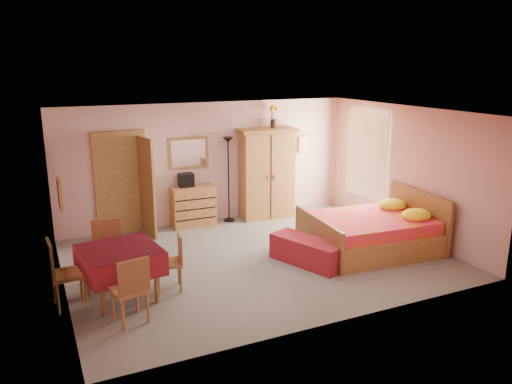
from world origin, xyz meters
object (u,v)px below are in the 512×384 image
chair_south (129,289)px  chair_east (168,262)px  stereo (186,180)px  sunflower_vase (274,116)px  wall_mirror (188,153)px  bed (370,223)px  bench (307,251)px  chair_west (68,273)px  wardrobe (266,173)px  chest_of_drawers (193,206)px  chair_north (108,253)px  dining_table (121,274)px  floor_lamp (229,180)px

chair_south → chair_east: (0.74, 0.74, -0.03)m
stereo → chair_south: (-1.93, -3.62, -0.53)m
stereo → sunflower_vase: bearing=-0.4°
wall_mirror → bed: (2.54, -2.97, -1.03)m
wall_mirror → bench: size_ratio=0.64×
chair_south → chair_west: (-0.70, 0.78, 0.04)m
wardrobe → chair_south: 5.16m
wardrobe → bed: 2.85m
chest_of_drawers → wall_mirror: bearing=91.4°
chair_west → wardrobe: bearing=117.8°
sunflower_vase → chair_north: size_ratio=0.49×
sunflower_vase → chair_south: bearing=-137.8°
chest_of_drawers → wardrobe: size_ratio=0.46×
chest_of_drawers → sunflower_vase: size_ratio=1.89×
dining_table → wardrobe: bearing=36.6°
chest_of_drawers → chair_west: chair_west is taller
wall_mirror → chair_north: bearing=-130.2°
sunflower_vase → bench: (-0.78, -2.89, -2.03)m
floor_lamp → dining_table: 4.06m
wardrobe → bench: bearing=-97.3°
wall_mirror → wardrobe: wardrobe is taller
sunflower_vase → chest_of_drawers: bearing=-179.1°
stereo → dining_table: (-1.91, -2.90, -0.61)m
floor_lamp → chair_west: bearing=-142.1°
bed → chair_south: bed is taller
floor_lamp → dining_table: (-2.85, -2.84, -0.54)m
stereo → dining_table: 3.53m
stereo → bed: (2.66, -2.80, -0.49)m
floor_lamp → chair_south: size_ratio=1.96×
chest_of_drawers → bench: 3.08m
chest_of_drawers → stereo: (-0.12, 0.04, 0.58)m
dining_table → chair_north: chair_north is taller
chair_south → sunflower_vase: bearing=30.0°
bed → sunflower_vase: bearing=106.9°
floor_lamp → chair_west: floor_lamp is taller
chair_east → dining_table: bearing=101.9°
chair_north → chair_west: bearing=48.7°
floor_lamp → chair_north: floor_lamp is taller
chair_south → chair_north: chair_north is taller
wardrobe → dining_table: (-3.74, -2.78, -0.61)m
wardrobe → chair_west: wardrobe is taller
chest_of_drawers → wall_mirror: (0.00, 0.21, 1.12)m
chest_of_drawers → sunflower_vase: sunflower_vase is taller
chest_of_drawers → wall_mirror: size_ratio=1.06×
wall_mirror → bed: bearing=-48.5°
chair_west → bench: bearing=85.5°
wall_mirror → bed: size_ratio=0.38×
chair_north → bench: bearing=174.4°
bench → dining_table: bearing=179.9°
wardrobe → chair_south: bearing=-132.9°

